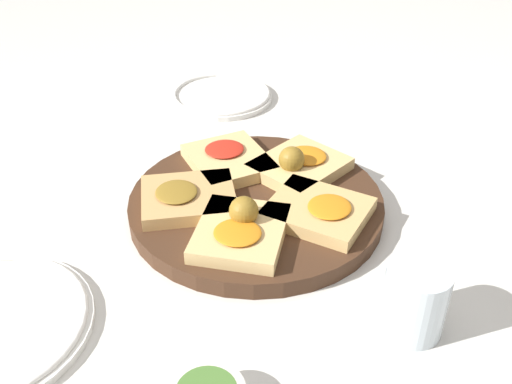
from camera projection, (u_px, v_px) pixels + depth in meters
name	position (u px, v px, depth m)	size (l,w,h in m)	color
ground_plane	(256.00, 211.00, 0.89)	(3.00, 3.00, 0.00)	silver
serving_board	(256.00, 204.00, 0.88)	(0.37, 0.37, 0.03)	#422819
focaccia_slice_0	(228.00, 160.00, 0.94)	(0.17, 0.17, 0.03)	#DBB775
focaccia_slice_1	(188.00, 198.00, 0.86)	(0.17, 0.17, 0.03)	tan
focaccia_slice_2	(241.00, 229.00, 0.79)	(0.15, 0.14, 0.05)	#DBB775
focaccia_slice_3	(319.00, 211.00, 0.83)	(0.13, 0.14, 0.03)	tan
focaccia_slice_4	(299.00, 165.00, 0.93)	(0.16, 0.15, 0.05)	#DBB775
plate_right	(222.00, 95.00, 1.21)	(0.21, 0.21, 0.02)	white
water_glass	(415.00, 300.00, 0.67)	(0.07, 0.07, 0.09)	silver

